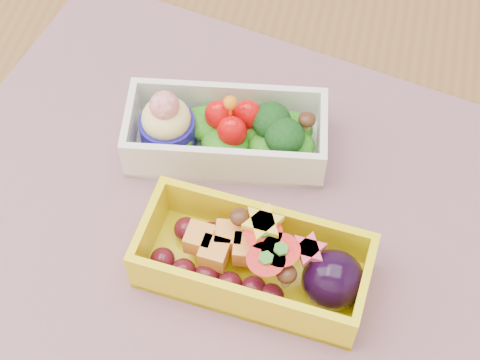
% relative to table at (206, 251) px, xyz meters
% --- Properties ---
extents(table, '(1.20, 0.80, 0.75)m').
position_rel_table_xyz_m(table, '(0.00, 0.00, 0.00)').
color(table, brown).
rests_on(table, ground).
extents(placemat, '(0.57, 0.48, 0.00)m').
position_rel_table_xyz_m(placemat, '(0.03, -0.01, 0.10)').
color(placemat, '#97686F').
rests_on(placemat, table).
extents(bento_white, '(0.18, 0.10, 0.07)m').
position_rel_table_xyz_m(bento_white, '(0.01, 0.05, 0.13)').
color(bento_white, white).
rests_on(bento_white, placemat).
extents(bento_yellow, '(0.18, 0.09, 0.06)m').
position_rel_table_xyz_m(bento_yellow, '(0.06, -0.06, 0.13)').
color(bento_yellow, yellow).
rests_on(bento_yellow, placemat).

